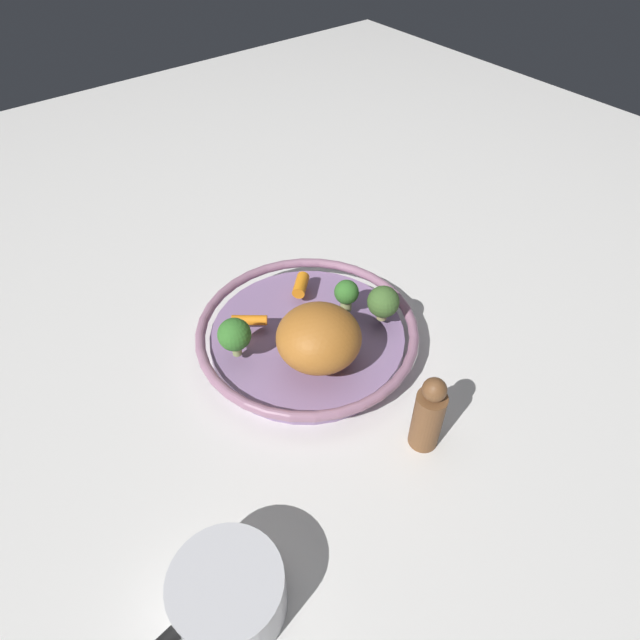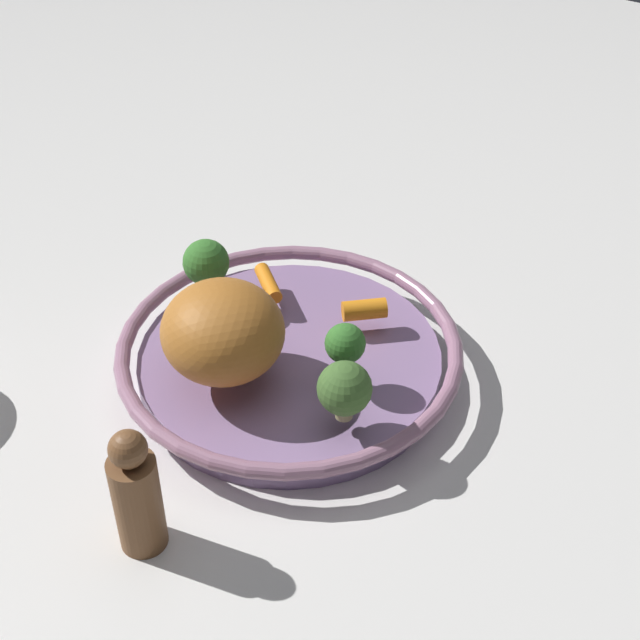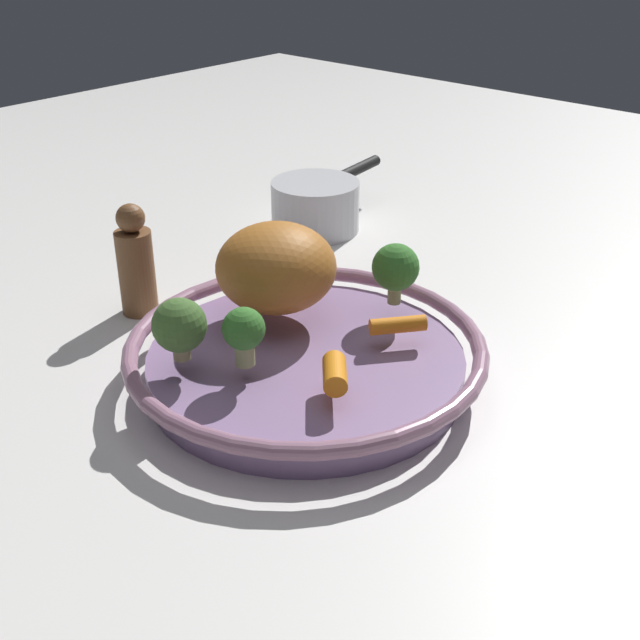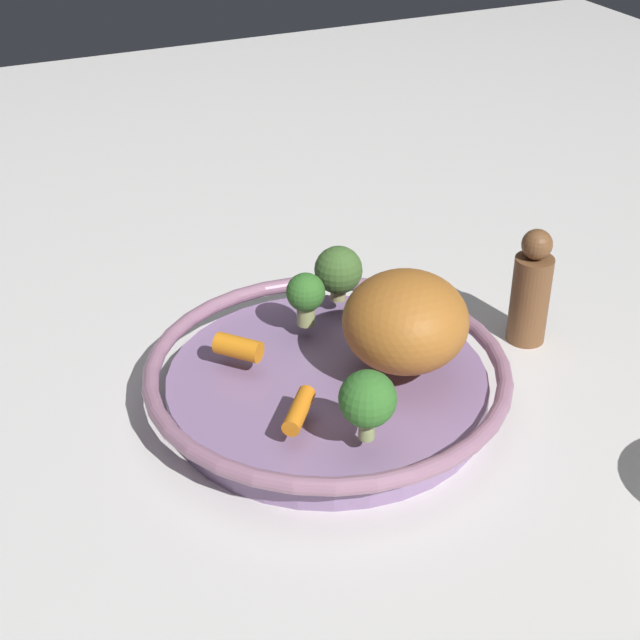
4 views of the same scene
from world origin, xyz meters
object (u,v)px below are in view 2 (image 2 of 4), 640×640
Objects in this scene: baby_carrot_back at (268,283)px; broccoli_floret_mid at (345,389)px; pepper_mill at (136,495)px; roast_chicken_piece at (223,331)px; serving_bowl at (290,358)px; broccoli_floret_edge at (345,346)px; baby_carrot_center at (364,310)px; broccoli_floret_large at (206,263)px.

baby_carrot_back is 0.92× the size of broccoli_floret_mid.
roast_chicken_piece is at bearing 14.57° from pepper_mill.
serving_bowl is at bearing -23.53° from roast_chicken_piece.
baby_carrot_back is at bearing 64.25° from broccoli_floret_edge.
pepper_mill reaches higher than serving_bowl.
broccoli_floret_mid reaches higher than baby_carrot_center.
baby_carrot_back is 0.98× the size of broccoli_floret_edge.
broccoli_floret_large is (0.03, 0.19, 0.01)m from broccoli_floret_edge.
broccoli_floret_large is (0.08, 0.09, -0.01)m from roast_chicken_piece.
broccoli_floret_edge reaches higher than serving_bowl.
broccoli_floret_large is at bearing 46.66° from roast_chicken_piece.
roast_chicken_piece is (-0.07, 0.03, 0.07)m from serving_bowl.
broccoli_floret_large is at bearing 27.40° from pepper_mill.
baby_carrot_center is 0.17m from broccoli_floret_large.
roast_chicken_piece reaches higher than broccoli_floret_edge.
pepper_mill is (-0.30, -0.08, 0.00)m from baby_carrot_back.
broccoli_floret_mid is at bearing -109.25° from broccoli_floret_large.
roast_chicken_piece is 2.17× the size of broccoli_floret_edge.
baby_carrot_back is (-0.02, 0.11, -0.00)m from baby_carrot_center.
broccoli_floret_edge is 0.19m from broccoli_floret_large.
roast_chicken_piece reaches higher than broccoli_floret_mid.
serving_bowl is 6.37× the size of baby_carrot_back.
baby_carrot_center is 0.82× the size of baby_carrot_back.
roast_chicken_piece is 0.12m from broccoli_floret_large.
baby_carrot_center is at bearing 19.06° from broccoli_floret_edge.
serving_bowl is 2.87× the size of roast_chicken_piece.
serving_bowl is 5.39× the size of broccoli_floret_large.
baby_carrot_center is 0.09m from broccoli_floret_edge.
baby_carrot_center is at bearing -27.15° from roast_chicken_piece.
roast_chicken_piece is 0.16m from baby_carrot_center.
baby_carrot_center is 0.80× the size of broccoli_floret_edge.
pepper_mill is at bearing -176.04° from serving_bowl.
roast_chicken_piece is at bearing -133.34° from broccoli_floret_large.
serving_bowl is 2.71× the size of pepper_mill.
baby_carrot_back reaches higher than serving_bowl.
baby_carrot_center is 0.76× the size of broccoli_floret_mid.
broccoli_floret_mid is 0.23m from broccoli_floret_large.
serving_bowl is at bearing 82.88° from broccoli_floret_edge.
roast_chicken_piece reaches higher than broccoli_floret_large.
pepper_mill is at bearing 154.57° from broccoli_floret_mid.
broccoli_floret_mid is 0.92× the size of broccoli_floret_large.
broccoli_floret_edge is at bearing -160.94° from baby_carrot_center.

